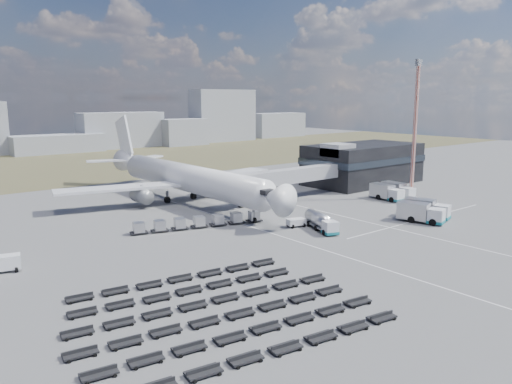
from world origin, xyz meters
TOP-DOWN VIEW (x-y plane):
  - ground at (0.00, 0.00)m, footprint 420.00×420.00m
  - grass_strip at (0.00, 110.00)m, footprint 420.00×90.00m
  - lane_markings at (9.77, 3.00)m, footprint 47.12×110.00m
  - terminal at (47.77, 23.96)m, footprint 30.40×16.40m
  - jet_bridge at (15.90, 20.42)m, footprint 30.30×3.80m
  - airliner at (0.00, 32.38)m, footprint 51.59×64.53m
  - fuel_tanker at (5.70, -1.78)m, footprint 5.12×8.99m
  - pushback_tug at (4.00, 2.45)m, footprint 3.45×2.49m
  - utility_van at (-40.16, 9.28)m, footprint 4.26×2.71m
  - catering_truck at (9.36, 34.76)m, footprint 5.16×7.29m
  - service_trucks_near at (25.03, -8.55)m, footprint 8.67×9.56m
  - service_trucks_far at (36.79, 6.69)m, footprint 6.77×7.96m
  - uld_row at (-9.25, 12.18)m, footprint 22.59×7.69m
  - baggage_dollies at (-26.54, -17.69)m, footprint 32.68×25.76m
  - floodlight_mast at (40.34, 4.35)m, footprint 2.82×2.28m

SIDE VIEW (x-z plane):
  - ground at x=0.00m, z-range 0.00..0.00m
  - grass_strip at x=0.00m, z-range 0.00..0.01m
  - lane_markings at x=9.77m, z-range 0.00..0.01m
  - baggage_dollies at x=-26.54m, z-range 0.00..0.70m
  - pushback_tug at x=4.00m, z-range 0.00..1.42m
  - uld_row at x=-9.25m, z-range 0.18..1.95m
  - utility_van at x=-40.16m, z-range 0.00..2.13m
  - fuel_tanker at x=5.70m, z-range 0.00..2.83m
  - catering_truck at x=9.36m, z-range 0.04..3.13m
  - service_trucks_far at x=36.79m, z-range 0.13..3.21m
  - service_trucks_near at x=25.03m, z-range 0.14..3.35m
  - jet_bridge at x=15.90m, z-range 1.53..8.58m
  - terminal at x=47.77m, z-range -0.25..10.75m
  - airliner at x=0.00m, z-range -3.52..14.10m
  - floodlight_mast at x=40.34m, z-range 0.04..29.55m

